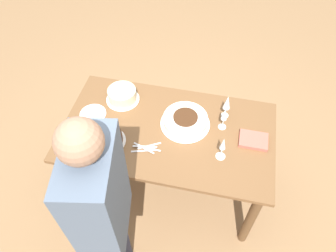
# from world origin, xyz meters

# --- Properties ---
(ground_plane) EXTENTS (12.00, 12.00, 0.00)m
(ground_plane) POSITION_xyz_m (0.00, 0.00, 0.00)
(ground_plane) COLOR #8E6B47
(dining_table) EXTENTS (1.53, 0.87, 0.77)m
(dining_table) POSITION_xyz_m (0.00, 0.00, 0.65)
(dining_table) COLOR brown
(dining_table) RESTS_ON ground_plane
(cake_center_white) EXTENTS (0.36, 0.36, 0.08)m
(cake_center_white) POSITION_xyz_m (0.11, 0.09, 0.81)
(cake_center_white) COLOR white
(cake_center_white) RESTS_ON dining_table
(cake_front_chocolate) EXTENTS (0.26, 0.26, 0.09)m
(cake_front_chocolate) POSITION_xyz_m (-0.40, -0.19, 0.81)
(cake_front_chocolate) COLOR white
(cake_front_chocolate) RESTS_ON dining_table
(cake_back_decorated) EXTENTS (0.26, 0.26, 0.10)m
(cake_back_decorated) POSITION_xyz_m (-0.41, 0.23, 0.82)
(cake_back_decorated) COLOR white
(cake_back_decorated) RESTS_ON dining_table
(wine_glass_near) EXTENTS (0.07, 0.07, 0.20)m
(wine_glass_near) POSITION_xyz_m (0.40, -0.15, 0.90)
(wine_glass_near) COLOR silver
(wine_glass_near) RESTS_ON dining_table
(wine_glass_far) EXTENTS (0.06, 0.06, 0.20)m
(wine_glass_far) POSITION_xyz_m (0.38, 0.11, 0.91)
(wine_glass_far) COLOR silver
(wine_glass_far) RESTS_ON dining_table
(wine_glass_extra) EXTENTS (0.06, 0.06, 0.21)m
(wine_glass_extra) POSITION_xyz_m (0.39, 0.23, 0.91)
(wine_glass_extra) COLOR silver
(wine_glass_extra) RESTS_ON dining_table
(dessert_plate_left) EXTENTS (0.20, 0.20, 0.01)m
(dessert_plate_left) POSITION_xyz_m (-0.59, 0.03, 0.78)
(dessert_plate_left) COLOR silver
(dessert_plate_left) RESTS_ON dining_table
(fork_pile) EXTENTS (0.20, 0.13, 0.01)m
(fork_pile) POSITION_xyz_m (-0.11, -0.19, 0.78)
(fork_pile) COLOR silver
(fork_pile) RESTS_ON dining_table
(napkin_stack) EXTENTS (0.20, 0.15, 0.03)m
(napkin_stack) POSITION_xyz_m (0.61, 0.03, 0.79)
(napkin_stack) COLOR #B75B4C
(napkin_stack) RESTS_ON dining_table
(person_cutting) EXTENTS (0.29, 0.43, 1.74)m
(person_cutting) POSITION_xyz_m (-0.17, -0.80, 1.06)
(person_cutting) COLOR #2D334C
(person_cutting) RESTS_ON ground_plane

